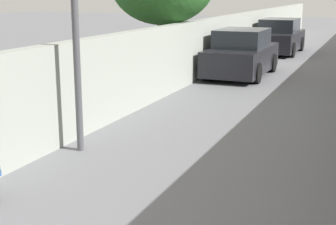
{
  "coord_description": "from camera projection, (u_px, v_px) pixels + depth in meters",
  "views": [
    {
      "loc": [
        -1.04,
        -2.41,
        2.77
      ],
      "look_at": [
        5.67,
        0.38,
        1.0
      ],
      "focal_mm": 53.72,
      "sensor_mm": 36.0,
      "label": 1
    }
  ],
  "objects": [
    {
      "name": "car_far",
      "position": [
        279.0,
        37.0,
        22.59
      ],
      "size": [
        4.12,
        1.8,
        1.54
      ],
      "color": "black",
      "rests_on": "ground"
    },
    {
      "name": "car_near",
      "position": [
        242.0,
        54.0,
        16.57
      ],
      "size": [
        3.91,
        1.8,
        1.54
      ],
      "color": "black",
      "rests_on": "ground"
    },
    {
      "name": "ground_plane",
      "position": [
        287.0,
        85.0,
        15.05
      ],
      "size": [
        80.0,
        80.0,
        0.0
      ],
      "primitive_type": "plane",
      "color": "slate"
    },
    {
      "name": "wall_left",
      "position": [
        173.0,
        58.0,
        14.11
      ],
      "size": [
        48.0,
        0.3,
        1.86
      ],
      "primitive_type": "cube",
      "color": "#999E93",
      "rests_on": "ground"
    }
  ]
}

